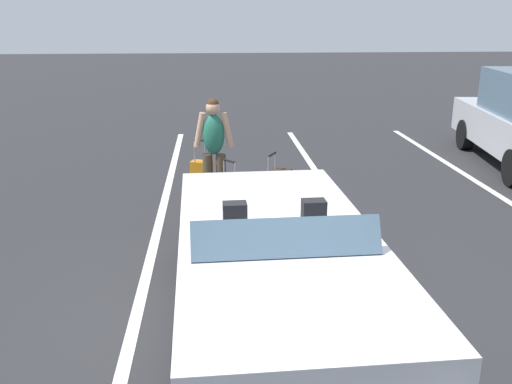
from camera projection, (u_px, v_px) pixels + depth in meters
ground_plane at (276, 324)px, 5.32m from camera, size 80.00×80.00×0.00m
lot_line_near at (133, 330)px, 5.22m from camera, size 18.00×0.12×0.01m
lot_line_mid at (415, 318)px, 5.42m from camera, size 18.00×0.12×0.01m
convertible_car at (281, 278)px, 4.94m from camera, size 4.19×1.93×1.24m
suitcase_large_black at (277, 197)px, 7.83m from camera, size 0.55×0.47×0.99m
suitcase_medium_bright at (234, 209)px, 7.51m from camera, size 0.46×0.44×1.01m
suitcase_small_carryon at (202, 175)px, 9.31m from camera, size 0.30×0.39×0.88m
traveler_person at (214, 147)px, 8.32m from camera, size 0.25×0.61×1.65m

